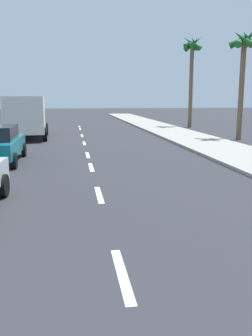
{
  "coord_description": "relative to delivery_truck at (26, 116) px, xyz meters",
  "views": [
    {
      "loc": [
        -0.71,
        1.5,
        2.69
      ],
      "look_at": [
        0.51,
        9.6,
        1.1
      ],
      "focal_mm": 38.41,
      "sensor_mm": 36.0,
      "label": 1
    }
  ],
  "objects": [
    {
      "name": "lane_stripe_7",
      "position": [
        3.71,
        1.42,
        -1.5
      ],
      "size": [
        0.16,
        1.8,
        0.01
      ],
      "primitive_type": "cube",
      "color": "white",
      "rests_on": "ground"
    },
    {
      "name": "lane_stripe_9",
      "position": [
        3.71,
        10.06,
        -1.5
      ],
      "size": [
        0.16,
        1.8,
        0.01
      ],
      "primitive_type": "cube",
      "color": "white",
      "rests_on": "ground"
    },
    {
      "name": "delivery_truck",
      "position": [
        0.0,
        0.0,
        0.0
      ],
      "size": [
        2.9,
        6.34,
        2.8
      ],
      "rotation": [
        0.0,
        0.0,
        0.05
      ],
      "color": "maroon",
      "rests_on": "ground"
    },
    {
      "name": "lane_stripe_5",
      "position": [
        3.71,
        -7.84,
        -1.5
      ],
      "size": [
        0.16,
        1.8,
        0.01
      ],
      "primitive_type": "cube",
      "color": "white",
      "rests_on": "ground"
    },
    {
      "name": "ground_plane",
      "position": [
        3.71,
        -6.48,
        -1.5
      ],
      "size": [
        160.0,
        160.0,
        0.0
      ],
      "primitive_type": "plane",
      "color": "#2D2D33"
    },
    {
      "name": "lane_stripe_8",
      "position": [
        3.71,
        7.32,
        -1.5
      ],
      "size": [
        0.16,
        1.8,
        0.01
      ],
      "primitive_type": "cube",
      "color": "white",
      "rests_on": "ground"
    },
    {
      "name": "palm_tree_distant",
      "position": [
        13.9,
        7.49,
        4.78
      ],
      "size": [
        1.94,
        1.92,
        8.26
      ],
      "color": "brown",
      "rests_on": "ground"
    },
    {
      "name": "lane_stripe_2",
      "position": [
        3.71,
        -19.86,
        -1.5
      ],
      "size": [
        0.16,
        1.8,
        0.01
      ],
      "primitive_type": "cube",
      "color": "white",
      "rests_on": "ground"
    },
    {
      "name": "sidewalk_strip",
      "position": [
        10.83,
        -4.48,
        -1.43
      ],
      "size": [
        3.6,
        80.0,
        0.14
      ],
      "primitive_type": "cube",
      "color": "#9E998E",
      "rests_on": "ground"
    },
    {
      "name": "lane_stripe_3",
      "position": [
        3.71,
        -15.11,
        -1.5
      ],
      "size": [
        0.16,
        1.8,
        0.01
      ],
      "primitive_type": "cube",
      "color": "white",
      "rests_on": "ground"
    },
    {
      "name": "lane_stripe_4",
      "position": [
        3.71,
        -10.94,
        -1.5
      ],
      "size": [
        0.16,
        1.8,
        0.01
      ],
      "primitive_type": "cube",
      "color": "white",
      "rests_on": "ground"
    },
    {
      "name": "lane_stripe_6",
      "position": [
        3.71,
        -3.16,
        -1.5
      ],
      "size": [
        0.16,
        1.8,
        0.01
      ],
      "primitive_type": "cube",
      "color": "white",
      "rests_on": "ground"
    },
    {
      "name": "palm_tree_far",
      "position": [
        13.8,
        -2.81,
        3.85
      ],
      "size": [
        1.93,
        1.85,
        7.06
      ],
      "color": "brown",
      "rests_on": "ground"
    }
  ]
}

